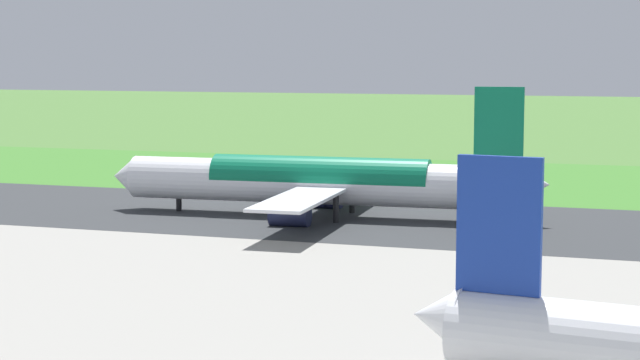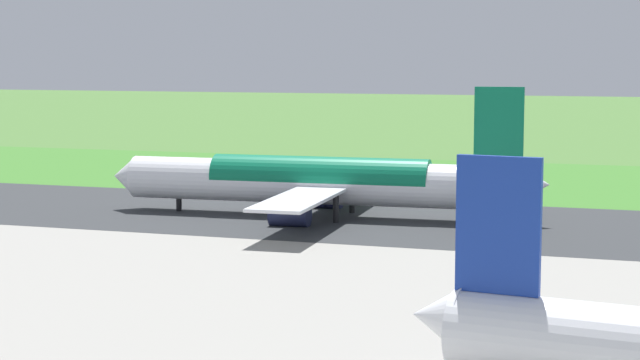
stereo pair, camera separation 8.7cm
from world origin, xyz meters
The scene contains 6 objects.
ground_plane centered at (0.00, 0.00, 0.00)m, with size 800.00×800.00×0.00m, color #477233.
runway_asphalt centered at (0.00, 0.00, 0.03)m, with size 600.00×34.35×0.06m, color #2D3033.
grass_verge_foreground centered at (0.00, -33.28, 0.02)m, with size 600.00×80.00×0.04m, color #3C782B.
airliner_main centered at (-8.64, -0.02, 4.35)m, with size 54.12×44.24×15.88m.
no_stopping_sign centered at (17.66, -35.99, 1.55)m, with size 0.60×0.10×2.62m.
traffic_cone_orange centered at (22.02, -35.05, 0.28)m, with size 0.40×0.40×0.55m, color orange.
Camera 1 is at (-47.66, 120.08, 19.33)m, focal length 59.73 mm.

